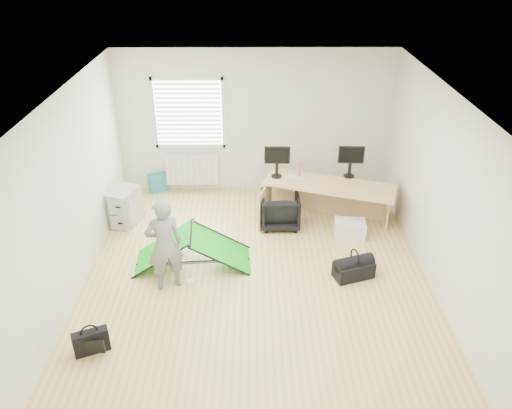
{
  "coord_description": "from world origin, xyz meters",
  "views": [
    {
      "loc": [
        -0.04,
        -5.95,
        4.5
      ],
      "look_at": [
        0.0,
        0.4,
        0.95
      ],
      "focal_mm": 35.0,
      "sensor_mm": 36.0,
      "label": 1
    }
  ],
  "objects_px": {
    "person": "(164,244)",
    "kite": "(192,248)",
    "filing_cabinet": "(124,207)",
    "office_chair": "(280,210)",
    "thermos": "(298,169)",
    "laptop_bag": "(91,342)",
    "monitor_left": "(277,166)",
    "monitor_right": "(350,165)",
    "desk": "(328,204)",
    "duffel_bag": "(354,270)",
    "storage_crate": "(350,229)"
  },
  "relations": [
    {
      "from": "thermos",
      "to": "office_chair",
      "type": "bearing_deg",
      "value": -129.18
    },
    {
      "from": "monitor_left",
      "to": "thermos",
      "type": "bearing_deg",
      "value": 2.64
    },
    {
      "from": "monitor_right",
      "to": "office_chair",
      "type": "bearing_deg",
      "value": -160.05
    },
    {
      "from": "filing_cabinet",
      "to": "office_chair",
      "type": "height_order",
      "value": "filing_cabinet"
    },
    {
      "from": "thermos",
      "to": "laptop_bag",
      "type": "bearing_deg",
      "value": -129.43
    },
    {
      "from": "storage_crate",
      "to": "laptop_bag",
      "type": "distance_m",
      "value": 4.36
    },
    {
      "from": "storage_crate",
      "to": "laptop_bag",
      "type": "height_order",
      "value": "laptop_bag"
    },
    {
      "from": "kite",
      "to": "monitor_left",
      "type": "bearing_deg",
      "value": 43.55
    },
    {
      "from": "desk",
      "to": "duffel_bag",
      "type": "distance_m",
      "value": 1.58
    },
    {
      "from": "filing_cabinet",
      "to": "office_chair",
      "type": "distance_m",
      "value": 2.66
    },
    {
      "from": "desk",
      "to": "office_chair",
      "type": "xyz_separation_m",
      "value": [
        -0.82,
        -0.08,
        -0.07
      ]
    },
    {
      "from": "filing_cabinet",
      "to": "monitor_left",
      "type": "bearing_deg",
      "value": 27.15
    },
    {
      "from": "monitor_right",
      "to": "laptop_bag",
      "type": "xyz_separation_m",
      "value": [
        -3.59,
        -3.3,
        -0.79
      ]
    },
    {
      "from": "person",
      "to": "kite",
      "type": "relative_size",
      "value": 0.81
    },
    {
      "from": "office_chair",
      "to": "duffel_bag",
      "type": "height_order",
      "value": "office_chair"
    },
    {
      "from": "thermos",
      "to": "desk",
      "type": "bearing_deg",
      "value": -31.59
    },
    {
      "from": "monitor_left",
      "to": "thermos",
      "type": "relative_size",
      "value": 1.59
    },
    {
      "from": "monitor_right",
      "to": "thermos",
      "type": "height_order",
      "value": "monitor_right"
    },
    {
      "from": "kite",
      "to": "person",
      "type": "bearing_deg",
      "value": -122.18
    },
    {
      "from": "desk",
      "to": "laptop_bag",
      "type": "bearing_deg",
      "value": -118.25
    },
    {
      "from": "desk",
      "to": "office_chair",
      "type": "distance_m",
      "value": 0.82
    },
    {
      "from": "office_chair",
      "to": "storage_crate",
      "type": "bearing_deg",
      "value": 161.03
    },
    {
      "from": "storage_crate",
      "to": "thermos",
      "type": "bearing_deg",
      "value": 137.2
    },
    {
      "from": "desk",
      "to": "storage_crate",
      "type": "relative_size",
      "value": 4.34
    },
    {
      "from": "monitor_right",
      "to": "filing_cabinet",
      "type": "bearing_deg",
      "value": -173.41
    },
    {
      "from": "monitor_right",
      "to": "storage_crate",
      "type": "distance_m",
      "value": 1.1
    },
    {
      "from": "duffel_bag",
      "to": "storage_crate",
      "type": "bearing_deg",
      "value": 64.47
    },
    {
      "from": "monitor_right",
      "to": "office_chair",
      "type": "relative_size",
      "value": 0.66
    },
    {
      "from": "laptop_bag",
      "to": "filing_cabinet",
      "type": "bearing_deg",
      "value": 71.85
    },
    {
      "from": "kite",
      "to": "filing_cabinet",
      "type": "bearing_deg",
      "value": 132.94
    },
    {
      "from": "monitor_left",
      "to": "kite",
      "type": "distance_m",
      "value": 2.09
    },
    {
      "from": "person",
      "to": "duffel_bag",
      "type": "distance_m",
      "value": 2.74
    },
    {
      "from": "laptop_bag",
      "to": "desk",
      "type": "bearing_deg",
      "value": 19.9
    },
    {
      "from": "monitor_right",
      "to": "duffel_bag",
      "type": "distance_m",
      "value": 2.03
    },
    {
      "from": "monitor_left",
      "to": "laptop_bag",
      "type": "height_order",
      "value": "monitor_left"
    },
    {
      "from": "filing_cabinet",
      "to": "kite",
      "type": "bearing_deg",
      "value": -21.87
    },
    {
      "from": "monitor_left",
      "to": "laptop_bag",
      "type": "relative_size",
      "value": 1.03
    },
    {
      "from": "filing_cabinet",
      "to": "laptop_bag",
      "type": "height_order",
      "value": "filing_cabinet"
    },
    {
      "from": "office_chair",
      "to": "storage_crate",
      "type": "distance_m",
      "value": 1.2
    },
    {
      "from": "office_chair",
      "to": "laptop_bag",
      "type": "bearing_deg",
      "value": 49.45
    },
    {
      "from": "desk",
      "to": "filing_cabinet",
      "type": "bearing_deg",
      "value": -161.33
    },
    {
      "from": "duffel_bag",
      "to": "desk",
      "type": "bearing_deg",
      "value": 78.17
    },
    {
      "from": "desk",
      "to": "laptop_bag",
      "type": "distance_m",
      "value": 4.4
    },
    {
      "from": "office_chair",
      "to": "storage_crate",
      "type": "xyz_separation_m",
      "value": [
        1.13,
        -0.37,
        -0.16
      ]
    },
    {
      "from": "desk",
      "to": "person",
      "type": "relative_size",
      "value": 1.54
    },
    {
      "from": "desk",
      "to": "thermos",
      "type": "height_order",
      "value": "thermos"
    },
    {
      "from": "kite",
      "to": "storage_crate",
      "type": "height_order",
      "value": "kite"
    },
    {
      "from": "monitor_left",
      "to": "monitor_right",
      "type": "relative_size",
      "value": 0.99
    },
    {
      "from": "filing_cabinet",
      "to": "person",
      "type": "relative_size",
      "value": 0.45
    },
    {
      "from": "monitor_right",
      "to": "laptop_bag",
      "type": "bearing_deg",
      "value": -135.23
    }
  ]
}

